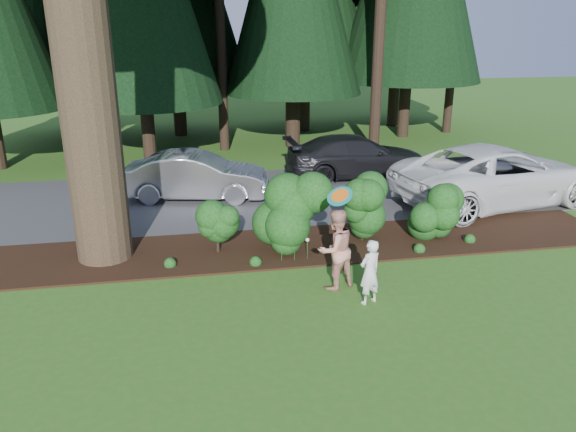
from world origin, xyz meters
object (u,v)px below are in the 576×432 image
object	(u,v)px
car_dark_suv	(356,156)
child	(370,272)
frisbee	(340,196)
car_white_suv	(497,175)
adult	(335,249)
car_silver_wagon	(196,176)

from	to	relation	value
car_dark_suv	child	distance (m)	9.29
child	frisbee	size ratio (longest dim) A/B	2.50
car_white_suv	frisbee	world-z (taller)	frisbee
car_white_suv	child	distance (m)	7.77
adult	frisbee	size ratio (longest dim) A/B	3.22
car_white_suv	child	size ratio (longest dim) A/B	4.75
car_silver_wagon	car_dark_suv	bearing A→B (deg)	-63.12
car_silver_wagon	car_white_suv	world-z (taller)	car_white_suv
child	adult	world-z (taller)	adult
car_white_suv	adult	size ratio (longest dim) A/B	3.70
car_white_suv	frisbee	xyz separation A→B (m)	(-6.22, -4.92, 1.21)
car_dark_suv	car_silver_wagon	bearing A→B (deg)	104.57
car_white_suv	car_dark_suv	xyz separation A→B (m)	(-3.21, 3.66, -0.15)
car_white_suv	car_dark_suv	world-z (taller)	car_white_suv
car_white_suv	child	world-z (taller)	car_white_suv
car_white_suv	car_dark_suv	bearing A→B (deg)	29.84
car_silver_wagon	car_white_suv	distance (m)	9.03
car_silver_wagon	frisbee	size ratio (longest dim) A/B	8.22
car_silver_wagon	car_white_suv	bearing A→B (deg)	-92.29
adult	frisbee	world-z (taller)	frisbee
car_silver_wagon	adult	xyz separation A→B (m)	(2.63, -6.58, 0.11)
car_white_suv	child	xyz separation A→B (m)	(-5.67, -5.30, -0.24)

